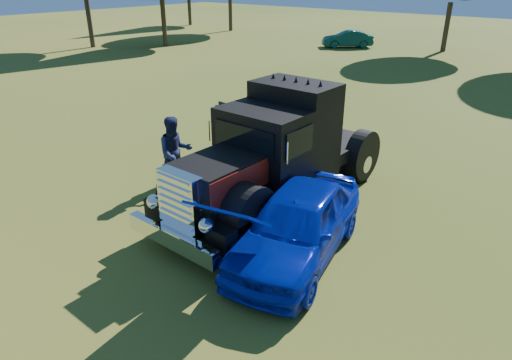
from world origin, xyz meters
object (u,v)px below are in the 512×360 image
object	(u,v)px
diamond_t_truck	(273,158)
spectator_far	(175,152)
distant_teal_car	(347,39)
hotrod_coupe	(297,224)
spectator_near	(233,150)

from	to	relation	value
diamond_t_truck	spectator_far	size ratio (longest dim) A/B	3.62
spectator_far	distant_teal_car	world-z (taller)	spectator_far
hotrod_coupe	distant_teal_car	xyz separation A→B (m)	(-13.45, 26.18, -0.12)
diamond_t_truck	spectator_far	world-z (taller)	diamond_t_truck
diamond_t_truck	spectator_near	distance (m)	1.89
spectator_far	distant_teal_car	xyz separation A→B (m)	(-8.89, 25.45, -0.36)
spectator_far	distant_teal_car	distance (m)	26.96
diamond_t_truck	spectator_near	xyz separation A→B (m)	(-1.79, 0.49, -0.37)
spectator_near	spectator_far	bearing A→B (deg)	132.38
spectator_near	distant_teal_car	bearing A→B (deg)	11.72
diamond_t_truck	hotrod_coupe	bearing A→B (deg)	-39.96
hotrod_coupe	distant_teal_car	world-z (taller)	hotrod_coupe
spectator_far	distant_teal_car	size ratio (longest dim) A/B	0.52
spectator_near	hotrod_coupe	bearing A→B (deg)	-129.64
diamond_t_truck	spectator_far	xyz separation A→B (m)	(-2.76, -0.78, -0.29)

